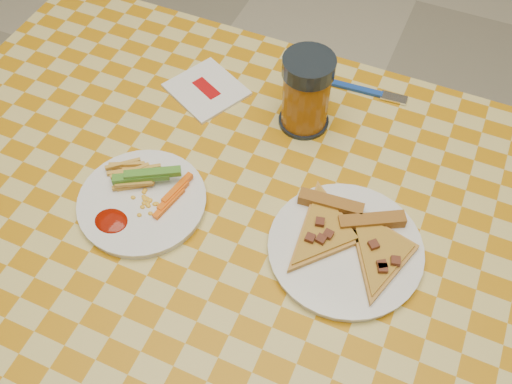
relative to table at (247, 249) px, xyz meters
The scene contains 9 objects.
ground 0.68m from the table, ahead, with size 8.00×8.00×0.00m, color beige.
table is the anchor object (origin of this frame).
plate_left 0.19m from the table, behind, with size 0.21×0.21×0.01m, color silver.
plate_right 0.18m from the table, ahead, with size 0.23×0.23×0.01m, color silver.
fries_veggies 0.21m from the table, behind, with size 0.17×0.15×0.04m.
pizza_slices 0.19m from the table, 12.06° to the left, with size 0.27×0.24×0.02m.
drink_glass 0.29m from the table, 89.32° to the left, with size 0.09×0.09×0.15m.
napkin 0.32m from the table, 128.22° to the left, with size 0.17×0.16×0.01m.
fork 0.38m from the table, 76.53° to the left, with size 0.16×0.03×0.01m.
Camera 1 is at (0.21, -0.44, 1.53)m, focal length 40.00 mm.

